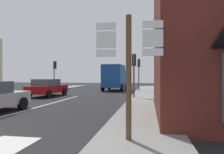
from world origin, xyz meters
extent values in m
plane|color=#232326|center=(0.00, 10.00, 0.00)|extent=(80.00, 80.00, 0.00)
cube|color=gray|center=(5.82, 8.00, 0.07)|extent=(2.38, 44.00, 0.14)
cube|color=silver|center=(0.00, 6.00, 0.01)|extent=(0.16, 12.00, 0.01)
cylinder|color=black|center=(-0.28, 4.49, 0.32)|extent=(0.22, 0.64, 0.64)
cube|color=maroon|center=(-2.49, 11.56, 0.62)|extent=(2.01, 4.30, 0.60)
cube|color=#47515B|center=(-2.51, 11.31, 1.19)|extent=(1.68, 2.19, 0.55)
cylinder|color=black|center=(-3.28, 12.96, 0.32)|extent=(0.26, 0.65, 0.64)
cylinder|color=black|center=(-1.53, 12.85, 0.32)|extent=(0.26, 0.65, 0.64)
cylinder|color=black|center=(-3.45, 10.26, 0.32)|extent=(0.26, 0.65, 0.64)
cylinder|color=black|center=(-1.70, 10.15, 0.32)|extent=(0.26, 0.65, 0.64)
cube|color=#19478C|center=(1.96, 19.20, 1.75)|extent=(2.33, 3.77, 2.60)
cube|color=#19478C|center=(2.05, 21.70, 1.45)|extent=(2.13, 1.37, 2.00)
cube|color=#47515B|center=(2.05, 21.75, 2.25)|extent=(1.76, 0.16, 0.70)
cylinder|color=black|center=(0.95, 21.69, 0.45)|extent=(0.31, 0.91, 0.90)
cylinder|color=black|center=(3.15, 21.61, 0.45)|extent=(0.31, 0.91, 0.90)
cylinder|color=black|center=(0.83, 18.29, 0.45)|extent=(0.31, 0.91, 0.90)
cylinder|color=black|center=(3.03, 18.22, 0.45)|extent=(0.31, 0.91, 0.90)
cylinder|color=brown|center=(5.54, -0.08, 1.60)|extent=(0.14, 0.14, 3.20)
cube|color=white|center=(4.96, -0.03, 2.96)|extent=(0.50, 0.03, 0.18)
cube|color=black|center=(4.96, -0.01, 2.96)|extent=(0.43, 0.01, 0.13)
cube|color=white|center=(4.96, -0.03, 2.62)|extent=(0.50, 0.03, 0.42)
cube|color=black|center=(4.96, -0.01, 2.62)|extent=(0.43, 0.01, 0.32)
cube|color=white|center=(4.96, -0.03, 2.28)|extent=(0.50, 0.03, 0.18)
cube|color=black|center=(4.96, -0.01, 2.28)|extent=(0.43, 0.01, 0.13)
cube|color=white|center=(6.12, -0.03, 2.96)|extent=(0.50, 0.03, 0.18)
cube|color=black|center=(6.12, -0.01, 2.96)|extent=(0.43, 0.01, 0.13)
cube|color=white|center=(6.12, -0.03, 2.62)|extent=(0.50, 0.03, 0.42)
cube|color=black|center=(6.12, -0.01, 2.62)|extent=(0.43, 0.01, 0.32)
cube|color=white|center=(6.12, -0.03, 2.28)|extent=(0.50, 0.03, 0.18)
cube|color=black|center=(6.12, -0.01, 2.28)|extent=(0.43, 0.01, 0.13)
cylinder|color=#47474C|center=(-4.93, 17.92, 1.75)|extent=(0.12, 0.12, 3.50)
cube|color=black|center=(-4.93, 18.12, 3.05)|extent=(0.30, 0.28, 0.90)
sphere|color=red|center=(-4.93, 18.26, 3.32)|extent=(0.18, 0.18, 0.18)
sphere|color=#3C2303|center=(-4.93, 18.26, 3.04)|extent=(0.18, 0.18, 0.18)
sphere|color=black|center=(-4.93, 18.26, 2.76)|extent=(0.18, 0.18, 0.18)
cylinder|color=#47474C|center=(4.93, 18.38, 1.83)|extent=(0.12, 0.12, 3.65)
cube|color=black|center=(4.93, 18.58, 3.20)|extent=(0.30, 0.28, 0.90)
sphere|color=red|center=(4.93, 18.72, 3.47)|extent=(0.18, 0.18, 0.18)
sphere|color=#3C2303|center=(4.93, 18.72, 3.19)|extent=(0.18, 0.18, 0.18)
sphere|color=black|center=(4.93, 18.72, 2.91)|extent=(0.18, 0.18, 0.18)
cylinder|color=#47474C|center=(4.93, 10.51, 1.69)|extent=(0.12, 0.12, 3.38)
cube|color=black|center=(4.93, 10.71, 2.93)|extent=(0.30, 0.28, 0.90)
sphere|color=red|center=(4.93, 10.85, 3.20)|extent=(0.18, 0.18, 0.18)
sphere|color=#3C2303|center=(4.93, 10.85, 2.92)|extent=(0.18, 0.18, 0.18)
sphere|color=black|center=(4.93, 10.85, 2.64)|extent=(0.18, 0.18, 0.18)
camera|label=1|loc=(6.02, -5.25, 1.69)|focal=33.80mm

